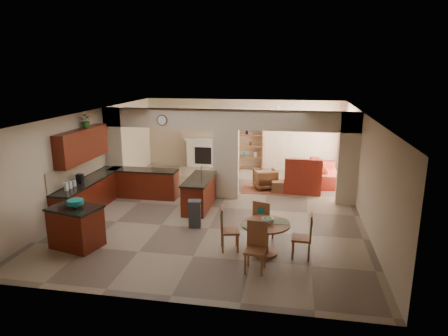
% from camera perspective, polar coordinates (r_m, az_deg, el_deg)
% --- Properties ---
extents(floor, '(10.00, 10.00, 0.00)m').
position_cam_1_polar(floor, '(11.93, -0.56, -5.66)').
color(floor, gray).
rests_on(floor, ground).
extents(ceiling, '(10.00, 10.00, 0.00)m').
position_cam_1_polar(ceiling, '(11.29, -0.59, 7.83)').
color(ceiling, white).
rests_on(ceiling, wall_back).
extents(wall_back, '(8.00, 0.00, 8.00)m').
position_cam_1_polar(wall_back, '(16.37, 2.68, 4.87)').
color(wall_back, '#C1AA8D').
rests_on(wall_back, floor).
extents(wall_front, '(8.00, 0.00, 8.00)m').
position_cam_1_polar(wall_front, '(6.91, -8.37, -8.58)').
color(wall_front, '#C1AA8D').
rests_on(wall_front, floor).
extents(wall_left, '(0.00, 10.00, 10.00)m').
position_cam_1_polar(wall_left, '(12.87, -18.37, 1.57)').
color(wall_left, '#C1AA8D').
rests_on(wall_left, floor).
extents(wall_right, '(0.00, 10.00, 10.00)m').
position_cam_1_polar(wall_right, '(11.50, 19.41, 0.04)').
color(wall_right, '#C1AA8D').
rests_on(wall_right, floor).
extents(partition_left_pier, '(0.60, 0.25, 2.80)m').
position_cam_1_polar(partition_left_pier, '(13.60, -15.28, 2.45)').
color(partition_left_pier, '#C1AA8D').
rests_on(partition_left_pier, floor).
extents(partition_center_pier, '(0.80, 0.25, 2.20)m').
position_cam_1_polar(partition_center_pier, '(12.56, 0.28, 0.60)').
color(partition_center_pier, '#C1AA8D').
rests_on(partition_center_pier, floor).
extents(partition_right_pier, '(0.60, 0.25, 2.80)m').
position_cam_1_polar(partition_right_pier, '(12.42, 17.35, 1.21)').
color(partition_right_pier, '#C1AA8D').
rests_on(partition_right_pier, floor).
extents(partition_header, '(8.00, 0.25, 0.60)m').
position_cam_1_polar(partition_header, '(12.30, 0.28, 6.95)').
color(partition_header, '#C1AA8D').
rests_on(partition_header, partition_center_pier).
extents(kitchen_counter, '(2.52, 3.29, 1.48)m').
position_cam_1_polar(kitchen_counter, '(12.55, -15.59, -2.95)').
color(kitchen_counter, '#461208').
rests_on(kitchen_counter, floor).
extents(upper_cabinets, '(0.35, 2.40, 0.90)m').
position_cam_1_polar(upper_cabinets, '(12.00, -19.59, 3.13)').
color(upper_cabinets, '#461208').
rests_on(upper_cabinets, wall_left).
extents(peninsula, '(0.70, 1.85, 0.91)m').
position_cam_1_polar(peninsula, '(11.80, -3.53, -3.57)').
color(peninsula, '#461208').
rests_on(peninsula, floor).
extents(wall_clock, '(0.34, 0.03, 0.34)m').
position_cam_1_polar(wall_clock, '(12.66, -8.85, 6.76)').
color(wall_clock, '#4E2C1A').
rests_on(wall_clock, partition_header).
extents(rug, '(1.60, 1.30, 0.01)m').
position_cam_1_polar(rug, '(13.76, 5.99, -2.98)').
color(rug, '#965236').
rests_on(rug, floor).
extents(fireplace, '(1.60, 0.35, 1.20)m').
position_cam_1_polar(fireplace, '(16.64, -2.90, 2.26)').
color(fireplace, silver).
rests_on(fireplace, floor).
extents(shelving_unit, '(1.00, 0.32, 1.80)m').
position_cam_1_polar(shelving_unit, '(16.25, 3.80, 2.99)').
color(shelving_unit, brown).
rests_on(shelving_unit, floor).
extents(window_a, '(0.02, 0.90, 1.90)m').
position_cam_1_polar(window_a, '(13.76, 17.77, 1.55)').
color(window_a, white).
rests_on(window_a, wall_right).
extents(window_b, '(0.02, 0.90, 1.90)m').
position_cam_1_polar(window_b, '(15.41, 16.99, 2.91)').
color(window_b, white).
rests_on(window_b, wall_right).
extents(glazed_door, '(0.02, 0.70, 2.10)m').
position_cam_1_polar(glazed_door, '(14.61, 17.32, 1.69)').
color(glazed_door, white).
rests_on(glazed_door, wall_right).
extents(drape_a_left, '(0.10, 0.28, 2.30)m').
position_cam_1_polar(drape_a_left, '(13.17, 17.92, 0.99)').
color(drape_a_left, '#3B1A17').
rests_on(drape_a_left, wall_right).
extents(drape_a_right, '(0.10, 0.28, 2.30)m').
position_cam_1_polar(drape_a_right, '(14.33, 17.32, 2.07)').
color(drape_a_right, '#3B1A17').
rests_on(drape_a_right, wall_right).
extents(drape_b_left, '(0.10, 0.28, 2.30)m').
position_cam_1_polar(drape_b_left, '(14.82, 17.09, 2.47)').
color(drape_b_left, '#3B1A17').
rests_on(drape_b_left, wall_right).
extents(drape_b_right, '(0.10, 0.28, 2.30)m').
position_cam_1_polar(drape_b_right, '(15.99, 16.61, 3.33)').
color(drape_b_right, '#3B1A17').
rests_on(drape_b_right, wall_right).
extents(ceiling_fan, '(1.00, 1.00, 0.10)m').
position_cam_1_polar(ceiling_fan, '(14.11, 7.77, 8.01)').
color(ceiling_fan, white).
rests_on(ceiling_fan, ceiling).
extents(kitchen_island, '(1.27, 1.04, 0.96)m').
position_cam_1_polar(kitchen_island, '(9.89, -20.36, -7.89)').
color(kitchen_island, '#461208').
rests_on(kitchen_island, floor).
extents(teal_bowl, '(0.36, 0.36, 0.17)m').
position_cam_1_polar(teal_bowl, '(9.70, -20.46, -4.78)').
color(teal_bowl, teal).
rests_on(teal_bowl, kitchen_island).
extents(trash_can, '(0.35, 0.32, 0.66)m').
position_cam_1_polar(trash_can, '(10.47, -4.20, -6.66)').
color(trash_can, '#2F2F32').
rests_on(trash_can, floor).
extents(dining_table, '(1.08, 1.08, 0.74)m').
position_cam_1_polar(dining_table, '(8.96, 5.90, -9.31)').
color(dining_table, brown).
rests_on(dining_table, floor).
extents(fruit_bowl, '(0.27, 0.27, 0.14)m').
position_cam_1_polar(fruit_bowl, '(8.83, 6.27, -7.46)').
color(fruit_bowl, '#79AC25').
rests_on(fruit_bowl, dining_table).
extents(sofa, '(2.57, 1.24, 0.72)m').
position_cam_1_polar(sofa, '(14.99, 14.45, -0.51)').
color(sofa, maroon).
rests_on(sofa, floor).
extents(chaise, '(1.23, 1.02, 0.48)m').
position_cam_1_polar(chaise, '(13.65, 11.15, -2.30)').
color(chaise, maroon).
rests_on(chaise, floor).
extents(armchair, '(0.94, 0.95, 0.68)m').
position_cam_1_polar(armchair, '(13.73, 5.93, -1.56)').
color(armchair, maroon).
rests_on(armchair, floor).
extents(ottoman, '(0.55, 0.55, 0.37)m').
position_cam_1_polar(ottoman, '(13.48, 7.92, -2.60)').
color(ottoman, maroon).
rests_on(ottoman, floor).
extents(plant, '(0.45, 0.42, 0.41)m').
position_cam_1_polar(plant, '(12.17, -19.12, 6.44)').
color(plant, '#175115').
rests_on(plant, upper_cabinets).
extents(chair_north, '(0.53, 0.53, 1.02)m').
position_cam_1_polar(chair_north, '(9.57, 5.54, -7.34)').
color(chair_north, brown).
rests_on(chair_north, floor).
extents(chair_east, '(0.44, 0.44, 1.02)m').
position_cam_1_polar(chair_east, '(8.92, 11.60, -9.23)').
color(chair_east, brown).
rests_on(chair_east, floor).
extents(chair_south, '(0.45, 0.45, 1.02)m').
position_cam_1_polar(chair_south, '(8.30, 4.61, -10.81)').
color(chair_south, brown).
rests_on(chair_south, floor).
extents(chair_west, '(0.51, 0.51, 1.02)m').
position_cam_1_polar(chair_west, '(9.10, 0.30, -8.41)').
color(chair_west, brown).
rests_on(chair_west, floor).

